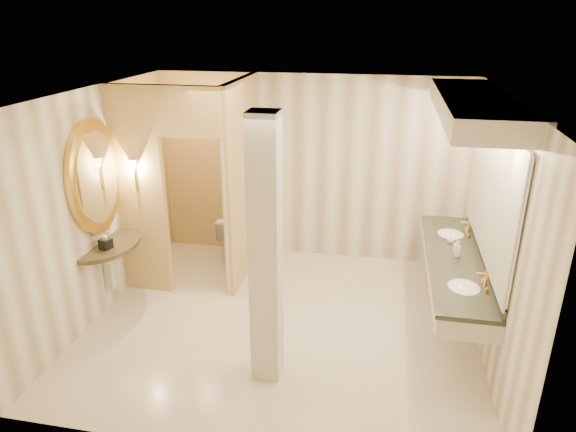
% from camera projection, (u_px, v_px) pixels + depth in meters
% --- Properties ---
extents(floor, '(4.50, 4.50, 0.00)m').
position_uv_depth(floor, '(282.00, 323.00, 6.15)').
color(floor, beige).
rests_on(floor, ground).
extents(ceiling, '(4.50, 4.50, 0.00)m').
position_uv_depth(ceiling, '(281.00, 95.00, 5.15)').
color(ceiling, white).
rests_on(ceiling, wall_back).
extents(wall_back, '(4.50, 0.02, 2.70)m').
position_uv_depth(wall_back, '(310.00, 169.00, 7.48)').
color(wall_back, silver).
rests_on(wall_back, floor).
extents(wall_front, '(4.50, 0.02, 2.70)m').
position_uv_depth(wall_front, '(228.00, 318.00, 3.83)').
color(wall_front, silver).
rests_on(wall_front, floor).
extents(wall_left, '(0.02, 4.00, 2.70)m').
position_uv_depth(wall_left, '(96.00, 205.00, 6.05)').
color(wall_left, silver).
rests_on(wall_left, floor).
extents(wall_right, '(0.02, 4.00, 2.70)m').
position_uv_depth(wall_right, '(497.00, 235.00, 5.25)').
color(wall_right, silver).
rests_on(wall_right, floor).
extents(toilet_closet, '(1.50, 1.55, 2.70)m').
position_uv_depth(toilet_closet, '(214.00, 183.00, 6.72)').
color(toilet_closet, '#F0CC7D').
rests_on(toilet_closet, floor).
extents(wall_sconce, '(0.14, 0.14, 0.42)m').
position_uv_depth(wall_sconce, '(134.00, 166.00, 6.25)').
color(wall_sconce, gold).
rests_on(wall_sconce, toilet_closet).
extents(vanity, '(0.75, 2.73, 2.09)m').
position_uv_depth(vanity, '(468.00, 195.00, 5.55)').
color(vanity, beige).
rests_on(vanity, floor).
extents(console_shelf, '(1.05, 1.05, 1.97)m').
position_uv_depth(console_shelf, '(98.00, 206.00, 6.05)').
color(console_shelf, black).
rests_on(console_shelf, floor).
extents(pillar, '(0.28, 0.28, 2.70)m').
position_uv_depth(pillar, '(266.00, 255.00, 4.83)').
color(pillar, beige).
rests_on(pillar, floor).
extents(tissue_box, '(0.15, 0.15, 0.12)m').
position_uv_depth(tissue_box, '(106.00, 244.00, 6.04)').
color(tissue_box, black).
rests_on(tissue_box, console_shelf).
extents(toilet, '(0.42, 0.69, 0.68)m').
position_uv_depth(toilet, '(233.00, 235.00, 7.75)').
color(toilet, white).
rests_on(toilet, floor).
extents(soap_bottle_a, '(0.08, 0.08, 0.14)m').
position_uv_depth(soap_bottle_a, '(456.00, 247.00, 5.94)').
color(soap_bottle_a, beige).
rests_on(soap_bottle_a, vanity).
extents(soap_bottle_b, '(0.10, 0.10, 0.10)m').
position_uv_depth(soap_bottle_b, '(451.00, 239.00, 6.18)').
color(soap_bottle_b, silver).
rests_on(soap_bottle_b, vanity).
extents(soap_bottle_c, '(0.09, 0.09, 0.19)m').
position_uv_depth(soap_bottle_c, '(458.00, 249.00, 5.82)').
color(soap_bottle_c, '#C6B28C').
rests_on(soap_bottle_c, vanity).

